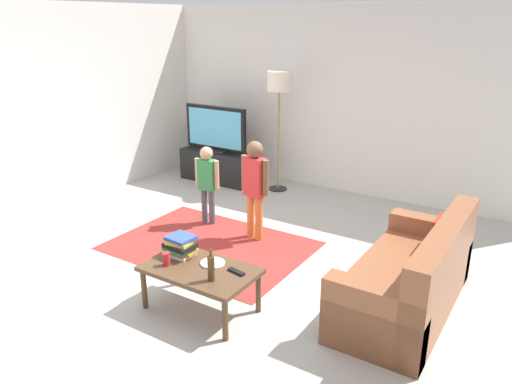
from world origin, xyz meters
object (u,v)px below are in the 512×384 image
Objects in this scene: couch at (414,281)px; child_center at (255,181)px; bottle at (211,268)px; child_near_tv at (207,178)px; book_stack at (180,246)px; tv_stand at (218,166)px; soda_can at (166,259)px; tv at (216,129)px; coffee_table at (200,273)px; floor_lamp at (279,88)px; tv_remote at (236,272)px; plate at (213,263)px.

child_center is at bearing 165.04° from couch.
couch reaches higher than bottle.
book_stack is at bearing -60.05° from child_near_tv.
child_near_tv reaches higher than tv_stand.
child_center reaches higher than book_stack.
book_stack is at bearing 95.71° from soda_can.
child_near_tv is at bearing -56.65° from tv.
child_center is at bearing -41.74° from tv.
coffee_table is at bearing -147.50° from couch.
child_center reaches higher than couch.
coffee_table is (0.43, -1.56, -0.34)m from child_center.
couch is 3.73m from floor_lamp.
tv reaches higher than tv_remote.
couch is at bearing 32.50° from coffee_table.
coffee_table is (2.14, -3.08, -0.48)m from tv.
bottle is 0.26m from tv_remote.
soda_can is (0.90, -1.75, -0.12)m from child_near_tv.
bottle is at bearing -54.73° from plate.
bottle is 2.35× the size of soda_can.
child_near_tv is at bearing -92.73° from floor_lamp.
coffee_table is at bearing -71.24° from floor_lamp.
tv reaches higher than book_stack.
child_center is at bearing -5.38° from child_near_tv.
bottle is 1.66× the size of tv_remote.
child_near_tv is at bearing 174.62° from child_center.
floor_lamp is 3.64m from soda_can.
bottle is at bearing -53.78° from tv_stand.
floor_lamp is (1.04, 0.17, 0.70)m from tv.
book_stack is at bearing -176.43° from plate.
floor_lamp is at bearing 140.33° from couch.
tv is 5.00× the size of plate.
couch is 1.89m from coffee_table.
soda_can is at bearing -62.67° from child_near_tv.
couch is 15.00× the size of soda_can.
tv_stand is 7.06× the size of tv_remote.
floor_lamp reaches higher than soda_can.
child_near_tv is 5.92× the size of tv_remote.
child_near_tv is 0.85× the size of child_center.
child_center is at bearing 95.14° from soda_can.
couch is 2.86m from child_near_tv.
soda_can is at bearing 180.00° from bottle.
tv is 2.30m from child_center.
tv_remote is (2.46, -2.98, -0.42)m from tv.
child_center is 1.19× the size of coffee_table.
couch is 2.20m from soda_can.
bottle is at bearing -68.56° from floor_lamp.
bottle is at bearing -28.61° from coffee_table.
book_stack is (0.13, -1.46, -0.20)m from child_center.
tv is at bearing -170.53° from floor_lamp.
tv_remote is 0.27m from plate.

